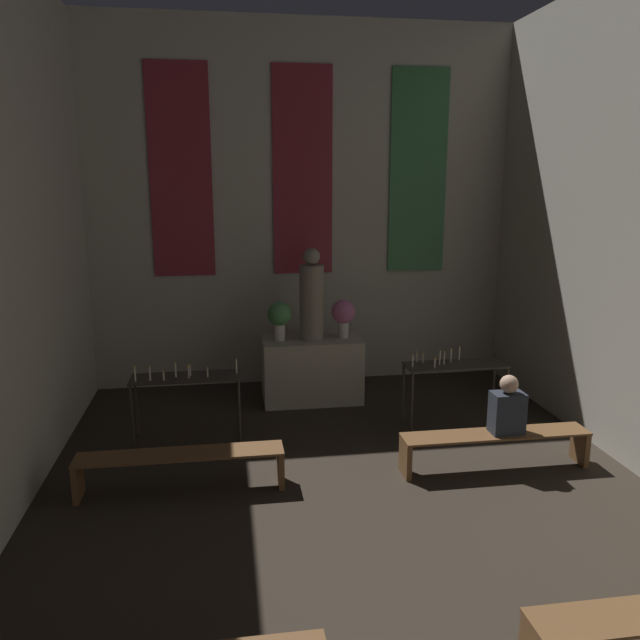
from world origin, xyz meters
name	(u,v)px	position (x,y,z in m)	size (l,w,h in m)	color
wall_back	(302,207)	(0.00, 11.45, 2.79)	(6.72, 0.16, 5.52)	#B2AD9E
altar	(312,370)	(0.00, 10.43, 0.47)	(1.43, 0.73, 0.94)	#ADA38E
statue	(312,298)	(0.00, 10.43, 1.54)	(0.35, 0.35, 1.32)	gray
flower_vase_left	(279,316)	(-0.47, 10.43, 1.29)	(0.35, 0.35, 0.56)	beige
flower_vase_right	(343,314)	(0.47, 10.43, 1.29)	(0.35, 0.35, 0.56)	beige
candle_rack_left	(186,385)	(-1.74, 9.21, 0.73)	(1.34, 0.45, 1.03)	#332D28
candle_rack_right	(454,372)	(1.73, 9.22, 0.73)	(1.34, 0.45, 1.03)	#332D28
pew_back_left	(181,463)	(-1.73, 7.90, 0.32)	(2.14, 0.36, 0.43)	brown
pew_back_right	(495,442)	(1.73, 7.90, 0.32)	(2.14, 0.36, 0.43)	brown
person_seated	(507,408)	(1.85, 7.90, 0.72)	(0.36, 0.24, 0.67)	#282D38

